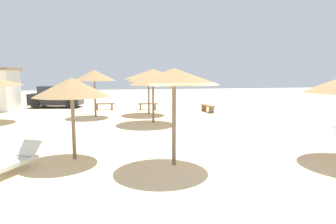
% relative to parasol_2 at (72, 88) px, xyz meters
% --- Properties ---
extents(ground_plane, '(80.00, 80.00, 0.00)m').
position_rel_parasol_2_xyz_m(ground_plane, '(3.44, -1.14, -2.31)').
color(ground_plane, beige).
extents(parasol_2, '(2.36, 2.36, 2.62)m').
position_rel_parasol_2_xyz_m(parasol_2, '(0.00, 0.00, 0.00)').
color(parasol_2, '#75604C').
rests_on(parasol_2, ground).
extents(parasol_5, '(2.65, 2.65, 2.90)m').
position_rel_parasol_2_xyz_m(parasol_5, '(3.03, -1.20, 0.34)').
color(parasol_5, '#75604C').
rests_on(parasol_5, ground).
extents(parasol_6, '(3.17, 3.17, 2.97)m').
position_rel_parasol_2_xyz_m(parasol_6, '(3.47, 6.36, 0.38)').
color(parasol_6, '#75604C').
rests_on(parasol_6, ground).
extents(parasol_7, '(2.84, 2.84, 2.88)m').
position_rel_parasol_2_xyz_m(parasol_7, '(3.66, 9.80, 0.22)').
color(parasol_7, '#75604C').
rests_on(parasol_7, ground).
extents(parasol_8, '(2.62, 2.62, 2.94)m').
position_rel_parasol_2_xyz_m(parasol_8, '(0.20, 9.29, 0.28)').
color(parasol_8, '#75604C').
rests_on(parasol_8, ground).
extents(lounger_2, '(1.44, 1.96, 0.75)m').
position_rel_parasol_2_xyz_m(lounger_2, '(-1.57, -1.03, -1.99)').
color(lounger_2, silver).
rests_on(lounger_2, ground).
extents(bench_0, '(0.63, 1.54, 0.49)m').
position_rel_parasol_2_xyz_m(bench_0, '(7.90, 10.13, -1.96)').
color(bench_0, brown).
rests_on(bench_0, ground).
extents(bench_1, '(1.51, 0.46, 0.49)m').
position_rel_parasol_2_xyz_m(bench_1, '(0.67, 12.83, -1.96)').
color(bench_1, brown).
rests_on(bench_1, ground).
extents(bench_2, '(1.53, 0.55, 0.49)m').
position_rel_parasol_2_xyz_m(bench_2, '(3.88, 12.26, -1.96)').
color(bench_2, brown).
rests_on(bench_2, ground).
extents(parked_car, '(4.24, 2.53, 1.72)m').
position_rel_parasol_2_xyz_m(parked_car, '(-3.20, 15.15, -1.49)').
color(parked_car, black).
rests_on(parked_car, ground).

